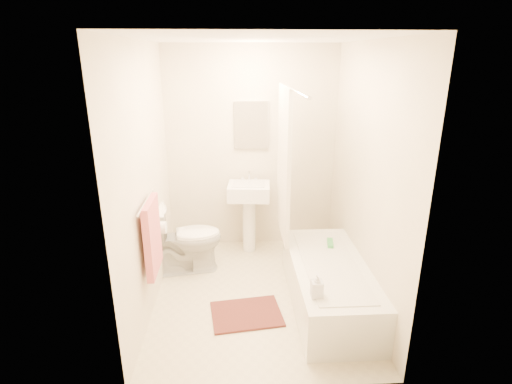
{
  "coord_description": "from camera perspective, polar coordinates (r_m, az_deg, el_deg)",
  "views": [
    {
      "loc": [
        -0.21,
        -3.44,
        2.28
      ],
      "look_at": [
        0.0,
        0.25,
        1.0
      ],
      "focal_mm": 28.0,
      "sensor_mm": 36.0,
      "label": 1
    }
  ],
  "objects": [
    {
      "name": "floor",
      "position": [
        4.13,
        0.2,
        -14.39
      ],
      "size": [
        2.4,
        2.4,
        0.0
      ],
      "primitive_type": "plane",
      "color": "beige",
      "rests_on": "ground"
    },
    {
      "name": "ceiling",
      "position": [
        3.45,
        0.25,
        21.1
      ],
      "size": [
        2.4,
        2.4,
        0.0
      ],
      "primitive_type": "plane",
      "color": "white",
      "rests_on": "ground"
    },
    {
      "name": "wall_back",
      "position": [
        4.77,
        -0.65,
        6.0
      ],
      "size": [
        2.0,
        0.02,
        2.4
      ],
      "primitive_type": "cube",
      "color": "beige",
      "rests_on": "ground"
    },
    {
      "name": "wall_left",
      "position": [
        3.69,
        -15.47,
        1.38
      ],
      "size": [
        0.02,
        2.4,
        2.4
      ],
      "primitive_type": "cube",
      "color": "beige",
      "rests_on": "ground"
    },
    {
      "name": "wall_right",
      "position": [
        3.8,
        15.45,
        1.9
      ],
      "size": [
        0.02,
        2.4,
        2.4
      ],
      "primitive_type": "cube",
      "color": "beige",
      "rests_on": "ground"
    },
    {
      "name": "mirror",
      "position": [
        4.69,
        -0.65,
        9.51
      ],
      "size": [
        0.4,
        0.03,
        0.55
      ],
      "primitive_type": "cube",
      "color": "white",
      "rests_on": "wall_back"
    },
    {
      "name": "curtain_rod",
      "position": [
        3.59,
        5.09,
        14.56
      ],
      "size": [
        0.03,
        1.7,
        0.03
      ],
      "primitive_type": "cylinder",
      "rotation": [
        1.57,
        0.0,
        0.0
      ],
      "color": "silver",
      "rests_on": "wall_back"
    },
    {
      "name": "shower_curtain",
      "position": [
        4.11,
        3.99,
        4.11
      ],
      "size": [
        0.04,
        0.8,
        1.55
      ],
      "primitive_type": "cube",
      "color": "silver",
      "rests_on": "curtain_rod"
    },
    {
      "name": "towel_bar",
      "position": [
        3.48,
        -15.49,
        -1.42
      ],
      "size": [
        0.02,
        0.6,
        0.02
      ],
      "primitive_type": "cylinder",
      "rotation": [
        1.57,
        0.0,
        0.0
      ],
      "color": "silver",
      "rests_on": "wall_left"
    },
    {
      "name": "towel",
      "position": [
        3.6,
        -14.57,
        -6.19
      ],
      "size": [
        0.06,
        0.45,
        0.66
      ],
      "primitive_type": "cube",
      "color": "#CC7266",
      "rests_on": "towel_bar"
    },
    {
      "name": "toilet_paper",
      "position": [
        3.96,
        -13.5,
        -4.97
      ],
      "size": [
        0.11,
        0.12,
        0.12
      ],
      "primitive_type": "cylinder",
      "rotation": [
        0.0,
        1.57,
        0.0
      ],
      "color": "white",
      "rests_on": "wall_left"
    },
    {
      "name": "toilet",
      "position": [
        4.44,
        -9.99,
        -6.52
      ],
      "size": [
        0.84,
        0.55,
        0.77
      ],
      "primitive_type": "imported",
      "rotation": [
        0.0,
        0.0,
        1.72
      ],
      "color": "white",
      "rests_on": "floor"
    },
    {
      "name": "sink",
      "position": [
        4.75,
        -1.0,
        -3.33
      ],
      "size": [
        0.51,
        0.42,
        0.94
      ],
      "primitive_type": null,
      "rotation": [
        0.0,
        0.0,
        -0.08
      ],
      "color": "white",
      "rests_on": "floor"
    },
    {
      "name": "bathtub",
      "position": [
        3.94,
        10.3,
        -12.82
      ],
      "size": [
        0.68,
        1.55,
        0.43
      ],
      "primitive_type": null,
      "color": "white",
      "rests_on": "floor"
    },
    {
      "name": "bath_mat",
      "position": [
        3.85,
        -1.37,
        -17.01
      ],
      "size": [
        0.69,
        0.55,
        0.02
      ],
      "primitive_type": "cube",
      "rotation": [
        0.0,
        0.0,
        0.13
      ],
      "color": "#482218",
      "rests_on": "floor"
    },
    {
      "name": "soap_bottle",
      "position": [
        3.29,
        8.71,
        -13.07
      ],
      "size": [
        0.09,
        0.09,
        0.2
      ],
      "primitive_type": "imported",
      "rotation": [
        0.0,
        0.0,
        0.0
      ],
      "color": "white",
      "rests_on": "bathtub"
    },
    {
      "name": "scrub_brush",
      "position": [
        4.17,
        10.54,
        -7.21
      ],
      "size": [
        0.09,
        0.2,
        0.04
      ],
      "primitive_type": "cube",
      "rotation": [
        0.0,
        0.0,
        -0.18
      ],
      "color": "green",
      "rests_on": "bathtub"
    }
  ]
}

